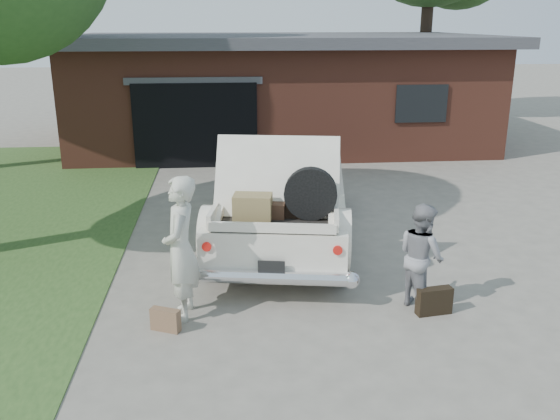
{
  "coord_description": "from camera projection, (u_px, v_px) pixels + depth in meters",
  "views": [
    {
      "loc": [
        -0.78,
        -7.49,
        3.7
      ],
      "look_at": [
        0.0,
        0.6,
        1.1
      ],
      "focal_mm": 38.0,
      "sensor_mm": 36.0,
      "label": 1
    }
  ],
  "objects": [
    {
      "name": "sedan",
      "position": [
        285.0,
        195.0,
        10.33
      ],
      "size": [
        2.99,
        5.74,
        2.11
      ],
      "rotation": [
        0.0,
        0.0,
        -0.17
      ],
      "color": "white",
      "rests_on": "ground"
    },
    {
      "name": "ground",
      "position": [
        284.0,
        298.0,
        8.3
      ],
      "size": [
        90.0,
        90.0,
        0.0
      ],
      "primitive_type": "plane",
      "color": "gray",
      "rests_on": "ground"
    },
    {
      "name": "house",
      "position": [
        278.0,
        88.0,
        18.76
      ],
      "size": [
        12.8,
        7.8,
        3.3
      ],
      "color": "brown",
      "rests_on": "ground"
    },
    {
      "name": "woman_right",
      "position": [
        421.0,
        256.0,
        7.87
      ],
      "size": [
        0.74,
        0.84,
        1.45
      ],
      "primitive_type": "imported",
      "rotation": [
        0.0,
        0.0,
        1.88
      ],
      "color": "gray",
      "rests_on": "ground"
    },
    {
      "name": "suitcase_left",
      "position": [
        165.0,
        320.0,
        7.38
      ],
      "size": [
        0.39,
        0.26,
        0.29
      ],
      "primitive_type": "cube",
      "rotation": [
        0.0,
        0.0,
        -0.42
      ],
      "color": "brown",
      "rests_on": "ground"
    },
    {
      "name": "woman_left",
      "position": [
        181.0,
        249.0,
        7.5
      ],
      "size": [
        0.51,
        0.72,
        1.89
      ],
      "primitive_type": "imported",
      "rotation": [
        0.0,
        0.0,
        -1.65
      ],
      "color": "beige",
      "rests_on": "ground"
    },
    {
      "name": "suitcase_right",
      "position": [
        434.0,
        301.0,
        7.79
      ],
      "size": [
        0.49,
        0.22,
        0.37
      ],
      "primitive_type": "cube",
      "rotation": [
        0.0,
        0.0,
        0.15
      ],
      "color": "black",
      "rests_on": "ground"
    }
  ]
}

